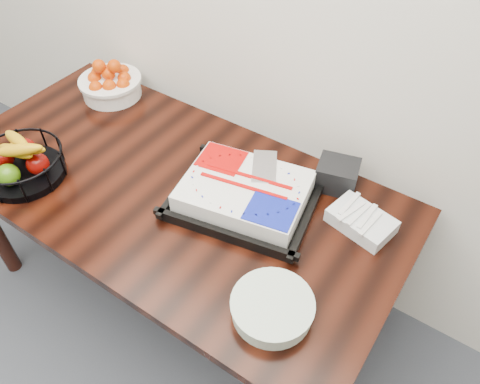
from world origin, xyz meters
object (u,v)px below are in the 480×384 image
Objects in this scene: tangerine_bowl at (110,81)px; napkin_box at (337,175)px; table at (170,199)px; fruit_basket at (21,162)px; plate_stack at (272,308)px; cake_tray at (245,194)px.

tangerine_bowl is 1.12m from napkin_box.
fruit_basket is at bearing -150.33° from table.
plate_stack is at bearing 1.39° from fruit_basket.
tangerine_bowl reaches higher than table.
table is at bearing 29.67° from fruit_basket.
cake_tray is 0.46m from plate_stack.
table is 3.22× the size of cake_tray.
tangerine_bowl is (-0.59, 0.31, 0.16)m from table.
napkin_box is at bearing 2.07° from tangerine_bowl.
napkin_box is at bearing 33.55° from table.
table is at bearing -164.18° from cake_tray.
fruit_basket is (-0.77, -0.35, 0.02)m from cake_tray.
tangerine_bowl is 0.89× the size of fruit_basket.
cake_tray is (0.30, 0.08, 0.13)m from table.
tangerine_bowl is 0.59m from fruit_basket.
tangerine_bowl reaches higher than plate_stack.
cake_tray is 1.98× the size of tangerine_bowl.
fruit_basket is 2.17× the size of napkin_box.
cake_tray is at bearing 15.82° from table.
cake_tray is at bearing -14.24° from tangerine_bowl.
cake_tray is 0.85m from fruit_basket.
napkin_box reaches higher than cake_tray.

